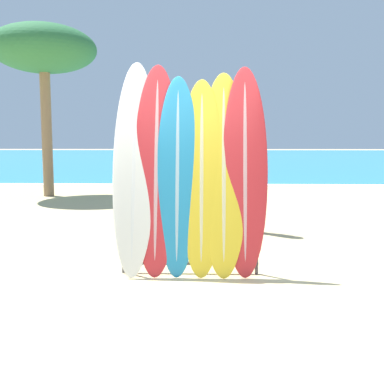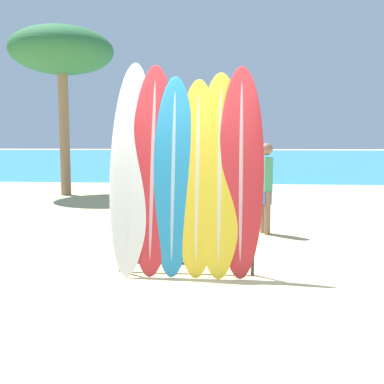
{
  "view_description": "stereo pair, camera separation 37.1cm",
  "coord_description": "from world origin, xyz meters",
  "px_view_note": "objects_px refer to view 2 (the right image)",
  "views": [
    {
      "loc": [
        0.27,
        -4.6,
        1.55
      ],
      "look_at": [
        0.07,
        1.34,
        0.87
      ],
      "focal_mm": 42.0,
      "sensor_mm": 36.0,
      "label": 1
    },
    {
      "loc": [
        0.64,
        -4.58,
        1.55
      ],
      "look_at": [
        0.07,
        1.34,
        0.87
      ],
      "focal_mm": 42.0,
      "sensor_mm": 36.0,
      "label": 2
    }
  ],
  "objects_px": {
    "surfboard_slot_1": "(153,168)",
    "surfboard_slot_5": "(241,171)",
    "surfboard_slot_2": "(173,175)",
    "person_near_water": "(266,185)",
    "palm_tree": "(62,53)",
    "person_mid_beach": "(192,159)",
    "surfboard_slot_3": "(197,177)",
    "surfboard_slot_0": "(131,166)",
    "surfboard_slot_4": "(220,173)",
    "surfboard_rack": "(185,235)"
  },
  "relations": [
    {
      "from": "surfboard_slot_3",
      "to": "surfboard_slot_5",
      "type": "xyz_separation_m",
      "value": [
        0.5,
        0.01,
        0.07
      ]
    },
    {
      "from": "surfboard_slot_0",
      "to": "surfboard_slot_4",
      "type": "height_order",
      "value": "surfboard_slot_0"
    },
    {
      "from": "surfboard_slot_2",
      "to": "person_mid_beach",
      "type": "relative_size",
      "value": 1.33
    },
    {
      "from": "surfboard_slot_2",
      "to": "palm_tree",
      "type": "relative_size",
      "value": 0.49
    },
    {
      "from": "palm_tree",
      "to": "person_near_water",
      "type": "bearing_deg",
      "value": -42.68
    },
    {
      "from": "surfboard_slot_0",
      "to": "surfboard_slot_4",
      "type": "bearing_deg",
      "value": -1.38
    },
    {
      "from": "surfboard_slot_3",
      "to": "surfboard_slot_5",
      "type": "height_order",
      "value": "surfboard_slot_5"
    },
    {
      "from": "surfboard_rack",
      "to": "surfboard_slot_4",
      "type": "xyz_separation_m",
      "value": [
        0.39,
        0.05,
        0.72
      ]
    },
    {
      "from": "surfboard_slot_0",
      "to": "surfboard_rack",
      "type": "bearing_deg",
      "value": -6.47
    },
    {
      "from": "surfboard_slot_4",
      "to": "surfboard_rack",
      "type": "bearing_deg",
      "value": -172.95
    },
    {
      "from": "surfboard_slot_0",
      "to": "surfboard_slot_5",
      "type": "height_order",
      "value": "surfboard_slot_0"
    },
    {
      "from": "surfboard_rack",
      "to": "surfboard_slot_4",
      "type": "distance_m",
      "value": 0.82
    },
    {
      "from": "surfboard_slot_1",
      "to": "surfboard_slot_4",
      "type": "relative_size",
      "value": 1.04
    },
    {
      "from": "person_near_water",
      "to": "person_mid_beach",
      "type": "distance_m",
      "value": 7.25
    },
    {
      "from": "surfboard_slot_0",
      "to": "surfboard_slot_4",
      "type": "xyz_separation_m",
      "value": [
        1.04,
        -0.03,
        -0.07
      ]
    },
    {
      "from": "surfboard_slot_4",
      "to": "person_mid_beach",
      "type": "xyz_separation_m",
      "value": [
        -1.21,
        9.33,
        -0.23
      ]
    },
    {
      "from": "person_near_water",
      "to": "surfboard_rack",
      "type": "bearing_deg",
      "value": -45.93
    },
    {
      "from": "person_mid_beach",
      "to": "surfboard_slot_1",
      "type": "bearing_deg",
      "value": 30.0
    },
    {
      "from": "surfboard_slot_0",
      "to": "surfboard_slot_5",
      "type": "relative_size",
      "value": 1.03
    },
    {
      "from": "surfboard_slot_1",
      "to": "surfboard_slot_4",
      "type": "bearing_deg",
      "value": -0.88
    },
    {
      "from": "surfboard_slot_5",
      "to": "surfboard_slot_1",
      "type": "bearing_deg",
      "value": 178.92
    },
    {
      "from": "surfboard_slot_3",
      "to": "person_mid_beach",
      "type": "bearing_deg",
      "value": 95.85
    },
    {
      "from": "surfboard_slot_4",
      "to": "person_mid_beach",
      "type": "height_order",
      "value": "surfboard_slot_4"
    },
    {
      "from": "surfboard_slot_4",
      "to": "surfboard_slot_5",
      "type": "distance_m",
      "value": 0.25
    },
    {
      "from": "surfboard_slot_0",
      "to": "surfboard_slot_2",
      "type": "distance_m",
      "value": 0.52
    },
    {
      "from": "surfboard_slot_1",
      "to": "surfboard_slot_3",
      "type": "bearing_deg",
      "value": -3.11
    },
    {
      "from": "surfboard_slot_3",
      "to": "surfboard_slot_5",
      "type": "distance_m",
      "value": 0.5
    },
    {
      "from": "surfboard_slot_0",
      "to": "surfboard_slot_5",
      "type": "xyz_separation_m",
      "value": [
        1.29,
        -0.03,
        -0.04
      ]
    },
    {
      "from": "surfboard_slot_1",
      "to": "palm_tree",
      "type": "bearing_deg",
      "value": 118.13
    },
    {
      "from": "surfboard_slot_5",
      "to": "surfboard_slot_3",
      "type": "bearing_deg",
      "value": -178.94
    },
    {
      "from": "surfboard_slot_0",
      "to": "person_mid_beach",
      "type": "distance_m",
      "value": 9.31
    },
    {
      "from": "surfboard_rack",
      "to": "surfboard_slot_5",
      "type": "height_order",
      "value": "surfboard_slot_5"
    },
    {
      "from": "surfboard_slot_1",
      "to": "surfboard_slot_5",
      "type": "height_order",
      "value": "surfboard_slot_1"
    },
    {
      "from": "surfboard_rack",
      "to": "surfboard_slot_5",
      "type": "relative_size",
      "value": 0.66
    },
    {
      "from": "person_near_water",
      "to": "person_mid_beach",
      "type": "height_order",
      "value": "person_mid_beach"
    },
    {
      "from": "surfboard_slot_3",
      "to": "surfboard_slot_2",
      "type": "bearing_deg",
      "value": -179.46
    },
    {
      "from": "surfboard_slot_3",
      "to": "person_near_water",
      "type": "height_order",
      "value": "surfboard_slot_3"
    },
    {
      "from": "surfboard_slot_2",
      "to": "person_near_water",
      "type": "relative_size",
      "value": 1.53
    },
    {
      "from": "surfboard_slot_4",
      "to": "person_mid_beach",
      "type": "distance_m",
      "value": 9.41
    },
    {
      "from": "surfboard_slot_1",
      "to": "surfboard_slot_3",
      "type": "xyz_separation_m",
      "value": [
        0.53,
        -0.03,
        -0.09
      ]
    },
    {
      "from": "surfboard_slot_2",
      "to": "surfboard_slot_4",
      "type": "bearing_deg",
      "value": 2.06
    },
    {
      "from": "palm_tree",
      "to": "surfboard_slot_5",
      "type": "bearing_deg",
      "value": -56.0
    },
    {
      "from": "surfboard_slot_0",
      "to": "palm_tree",
      "type": "distance_m",
      "value": 8.55
    },
    {
      "from": "surfboard_slot_4",
      "to": "palm_tree",
      "type": "bearing_deg",
      "value": 122.68
    },
    {
      "from": "surfboard_rack",
      "to": "surfboard_slot_0",
      "type": "distance_m",
      "value": 1.03
    },
    {
      "from": "surfboard_slot_0",
      "to": "surfboard_slot_1",
      "type": "distance_m",
      "value": 0.26
    },
    {
      "from": "surfboard_slot_4",
      "to": "person_near_water",
      "type": "xyz_separation_m",
      "value": [
        0.69,
        2.33,
        -0.35
      ]
    },
    {
      "from": "surfboard_slot_1",
      "to": "surfboard_slot_2",
      "type": "relative_size",
      "value": 1.06
    },
    {
      "from": "surfboard_slot_1",
      "to": "surfboard_slot_2",
      "type": "distance_m",
      "value": 0.26
    },
    {
      "from": "surfboard_rack",
      "to": "surfboard_slot_1",
      "type": "bearing_deg",
      "value": 171.17
    }
  ]
}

